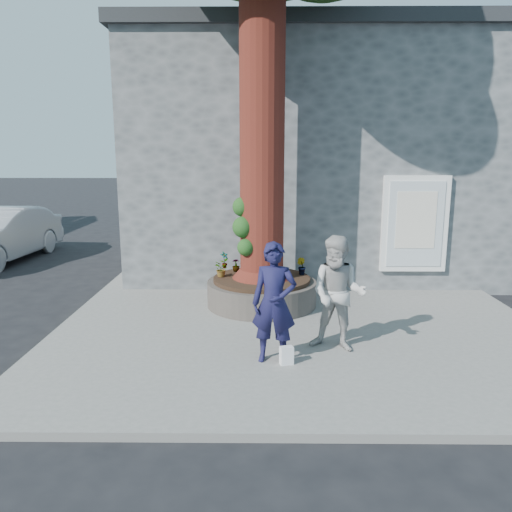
{
  "coord_description": "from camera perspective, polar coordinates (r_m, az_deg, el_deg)",
  "views": [
    {
      "loc": [
        0.78,
        -8.21,
        3.29
      ],
      "look_at": [
        0.68,
        1.66,
        1.25
      ],
      "focal_mm": 35.0,
      "sensor_mm": 36.0,
      "label": 1
    }
  ],
  "objects": [
    {
      "name": "shopping_bag",
      "position": [
        7.78,
        3.51,
        -11.27
      ],
      "size": [
        0.23,
        0.17,
        0.28
      ],
      "primitive_type": "cube",
      "rotation": [
        0.0,
        0.0,
        0.28
      ],
      "color": "white",
      "rests_on": "pavement"
    },
    {
      "name": "pavement",
      "position": [
        9.78,
        4.8,
        -7.64
      ],
      "size": [
        9.0,
        8.0,
        0.12
      ],
      "primitive_type": "cube",
      "color": "slate",
      "rests_on": "ground"
    },
    {
      "name": "planter",
      "position": [
        10.6,
        0.66,
        -4.07
      ],
      "size": [
        2.3,
        2.3,
        0.6
      ],
      "color": "black",
      "rests_on": "pavement"
    },
    {
      "name": "stone_shop",
      "position": [
        15.5,
        7.09,
        11.1
      ],
      "size": [
        10.3,
        8.3,
        6.3
      ],
      "color": "#505355",
      "rests_on": "ground"
    },
    {
      "name": "ground",
      "position": [
        8.88,
        -4.59,
        -10.11
      ],
      "size": [
        120.0,
        120.0,
        0.0
      ],
      "primitive_type": "plane",
      "color": "black",
      "rests_on": "ground"
    },
    {
      "name": "plant_c",
      "position": [
        11.02,
        -2.31,
        -1.05
      ],
      "size": [
        0.19,
        0.19,
        0.29
      ],
      "primitive_type": "imported",
      "rotation": [
        0.0,
        0.0,
        3.32
      ],
      "color": "gray",
      "rests_on": "planter"
    },
    {
      "name": "plant_d",
      "position": [
        10.55,
        -3.96,
        -1.51
      ],
      "size": [
        0.39,
        0.4,
        0.34
      ],
      "primitive_type": "imported",
      "rotation": [
        0.0,
        0.0,
        5.28
      ],
      "color": "gray",
      "rests_on": "planter"
    },
    {
      "name": "yellow_line",
      "position": [
        10.5,
        -21.04,
        -7.37
      ],
      "size": [
        0.1,
        30.0,
        0.01
      ],
      "primitive_type": "cube",
      "color": "yellow",
      "rests_on": "ground"
    },
    {
      "name": "plant_a",
      "position": [
        11.34,
        -3.64,
        -0.45
      ],
      "size": [
        0.24,
        0.23,
        0.38
      ],
      "primitive_type": "imported",
      "rotation": [
        0.0,
        0.0,
        0.67
      ],
      "color": "gray",
      "rests_on": "planter"
    },
    {
      "name": "plant_b",
      "position": [
        10.78,
        5.19,
        -1.17
      ],
      "size": [
        0.28,
        0.28,
        0.36
      ],
      "primitive_type": "imported",
      "rotation": [
        0.0,
        0.0,
        2.34
      ],
      "color": "gray",
      "rests_on": "planter"
    },
    {
      "name": "man",
      "position": [
        7.62,
        2.09,
        -5.38
      ],
      "size": [
        0.74,
        0.53,
        1.87
      ],
      "primitive_type": "imported",
      "rotation": [
        0.0,
        0.0,
        -0.13
      ],
      "color": "#151437",
      "rests_on": "pavement"
    },
    {
      "name": "woman",
      "position": [
        8.17,
        9.37,
        -4.28
      ],
      "size": [
        1.1,
        0.98,
        1.89
      ],
      "primitive_type": "imported",
      "rotation": [
        0.0,
        0.0,
        -0.34
      ],
      "color": "#B5B1AE",
      "rests_on": "pavement"
    }
  ]
}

